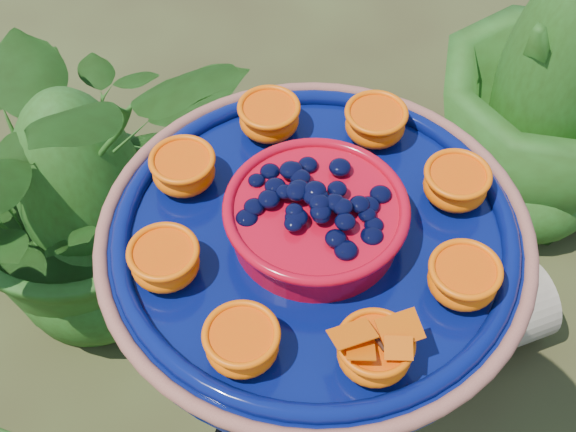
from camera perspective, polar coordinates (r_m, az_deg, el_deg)
The scene contains 5 objects.
tripod_stand at distance 1.26m, azimuth 1.43°, elevation -12.68°, with size 0.36×0.38×0.94m.
feeder_dish at distance 0.91m, azimuth 1.94°, elevation -1.34°, with size 0.50×0.50×0.11m.
driftwood_log at distance 1.89m, azimuth 10.09°, elevation -8.30°, with size 0.19×0.19×0.57m, color tan.
shrub_back_left at distance 1.79m, azimuth -14.75°, elevation 2.87°, with size 0.74×0.64×0.82m, color #234512.
shrub_back_right at distance 1.99m, azimuth 19.35°, elevation 11.47°, with size 0.57×0.57×1.02m, color #234512.
Camera 1 is at (-0.20, -0.68, 1.71)m, focal length 50.00 mm.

